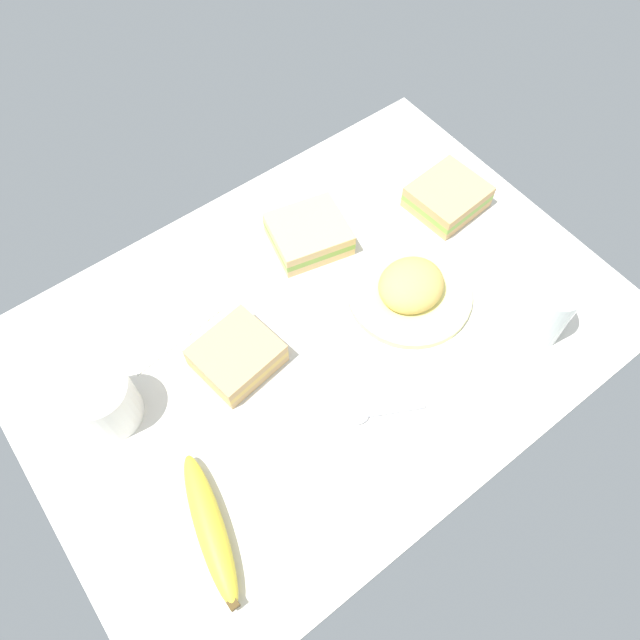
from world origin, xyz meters
TOP-DOWN VIEW (x-y plane):
  - tabletop at (0.00, 0.00)cm, footprint 90.00×64.00cm
  - plate_of_food at (-15.06, 3.41)cm, footprint 19.65×19.65cm
  - coffee_mug_black at (31.62, -6.89)cm, footprint 9.01×11.52cm
  - sandwich_main at (-8.66, -14.52)cm, footprint 14.08×13.19cm
  - sandwich_side at (12.97, -2.87)cm, footprint 12.50×11.55cm
  - sandwich_extra at (-32.35, -6.71)cm, footprint 12.53×11.47cm
  - glass_of_milk at (-26.26, 19.99)cm, footprint 6.53×6.53cm
  - banana at (28.83, 15.22)cm, footprint 8.60×20.22cm
  - spoon at (2.62, 15.42)cm, footprint 11.10×6.76cm
  - paper_napkin at (19.12, -18.78)cm, footprint 17.75×17.75cm

SIDE VIEW (x-z plane):
  - tabletop at x=0.00cm, z-range 0.00..2.00cm
  - paper_napkin at x=19.12cm, z-range 2.00..2.30cm
  - spoon at x=2.62cm, z-range 1.98..2.78cm
  - banana at x=28.83cm, z-range 2.00..5.63cm
  - plate_of_food at x=-15.06cm, z-range 0.70..7.04cm
  - sandwich_main at x=-8.66cm, z-range 2.00..6.40cm
  - sandwich_side at x=12.97cm, z-range 2.00..6.40cm
  - sandwich_extra at x=-32.35cm, z-range 2.00..6.40cm
  - coffee_mug_black at x=31.62cm, z-range 2.14..11.01cm
  - glass_of_milk at x=-26.26cm, z-range 1.25..12.23cm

